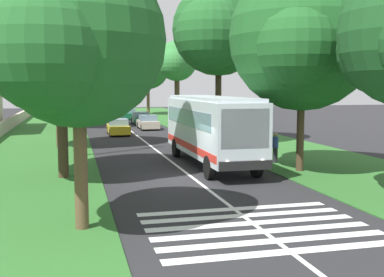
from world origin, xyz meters
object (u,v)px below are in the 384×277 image
Objects in this scene: roadside_tree_left_3 at (73,45)px; roadside_tree_left_4 at (67,48)px; trailing_car_3 at (128,114)px; roadside_tree_right_2 at (176,62)px; trailing_car_0 at (118,127)px; trailing_car_2 at (141,118)px; roadside_tree_right_3 at (298,41)px; pedestrian at (275,147)px; trailing_car_1 at (148,123)px; utility_pole at (81,83)px; roadside_tree_right_0 at (146,69)px; roadside_tree_right_4 at (215,32)px; coach_bus at (210,126)px; roadside_tree_left_2 at (73,67)px; roadside_tree_left_1 at (56,37)px; roadside_tree_left_0 at (55,47)px.

roadside_tree_left_3 is 0.67× the size of roadside_tree_left_4.
trailing_car_3 is 0.46× the size of roadside_tree_right_2.
roadside_tree_left_4 reaches higher than trailing_car_0.
trailing_car_2 is 0.35× the size of roadside_tree_left_4.
roadside_tree_right_3 is 6.07× the size of pedestrian.
trailing_car_1 and trailing_car_2 have the same top height.
roadside_tree_right_2 is at bearing -34.62° from trailing_car_1.
roadside_tree_left_4 is 21.61m from utility_pole.
trailing_car_1 is 34.58m from roadside_tree_left_3.
roadside_tree_right_4 reaches higher than roadside_tree_right_0.
utility_pole reaches higher than trailing_car_0.
roadside_tree_left_3 is 4.81× the size of pedestrian.
roadside_tree_right_4 reaches higher than roadside_tree_right_3.
trailing_car_0 is 12.18m from trailing_car_2.
coach_bus reaches higher than trailing_car_0.
roadside_tree_right_2 is (11.09, -7.57, 6.33)m from trailing_car_0.
coach_bus is 60.50m from roadside_tree_left_2.
roadside_tree_left_3 is at bearing 133.17° from pedestrian.
roadside_tree_left_1 is at bearing 179.29° from roadside_tree_left_2.
trailing_car_1 is 2.54× the size of pedestrian.
roadside_tree_right_0 is (50.53, -11.72, 0.39)m from roadside_tree_left_1.
trailing_car_1 is at bearing -32.69° from roadside_tree_left_0.
roadside_tree_left_1 reaches higher than trailing_car_2.
roadside_tree_left_4 is 1.17× the size of roadside_tree_right_0.
roadside_tree_left_0 reaches higher than utility_pole.
roadside_tree_right_0 is (38.76, -12.11, -0.03)m from roadside_tree_left_0.
roadside_tree_right_4 reaches higher than roadside_tree_right_2.
roadside_tree_right_3 reaches higher than trailing_car_1.
roadside_tree_right_2 is at bearing -97.85° from trailing_car_2.
trailing_car_0 is 0.53× the size of roadside_tree_left_3.
utility_pole is (5.28, 6.65, 2.35)m from coach_bus.
utility_pole is at bearing -179.53° from roadside_tree_left_2.
trailing_car_0 is at bearing 21.04° from pedestrian.
roadside_tree_left_1 is at bearing 166.94° from roadside_tree_right_0.
trailing_car_2 is 0.41× the size of roadside_tree_right_0.
roadside_tree_right_3 is at bearing -161.19° from trailing_car_0.
utility_pole is (-17.73, 6.75, 3.83)m from trailing_car_1.
roadside_tree_left_4 is at bearing 101.72° from roadside_tree_right_2.
trailing_car_2 is 0.53× the size of roadside_tree_left_3.
roadside_tree_left_3 is (-20.46, -1.12, -1.51)m from roadside_tree_left_0.
trailing_car_3 is at bearing -8.89° from trailing_car_0.
utility_pole is (-23.74, 10.90, -2.50)m from roadside_tree_right_2.
roadside_tree_left_1 is at bearing 158.54° from roadside_tree_right_2.
trailing_car_2 is at bearing 8.89° from roadside_tree_right_4.
roadside_tree_right_3 reaches higher than trailing_car_0.
utility_pole reaches higher than trailing_car_2.
roadside_tree_left_4 is 1.18× the size of roadside_tree_right_3.
roadside_tree_right_4 reaches higher than trailing_car_0.
pedestrian is (-26.86, -11.35, -7.28)m from roadside_tree_left_4.
roadside_tree_left_4 reaches higher than utility_pole.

